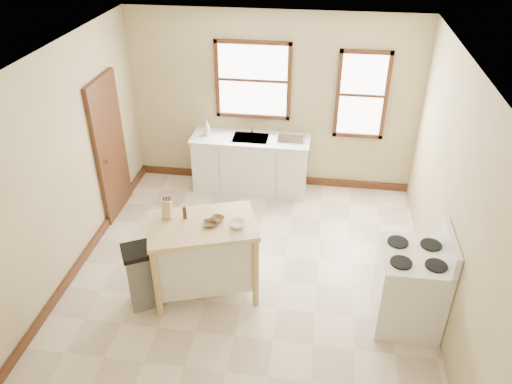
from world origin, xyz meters
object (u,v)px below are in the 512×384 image
at_px(soap_bottle_a, 207,128).
at_px(trash_bin, 144,276).
at_px(bowl_a, 210,224).
at_px(bowl_c, 237,224).
at_px(kitchen_island, 204,258).
at_px(knife_block, 167,210).
at_px(soap_bottle_b, 207,130).
at_px(pepper_grinder, 185,213).
at_px(bowl_b, 217,219).
at_px(dish_rack, 291,137).
at_px(gas_stove, 411,278).

xyz_separation_m(soap_bottle_a, trash_bin, (-0.15, -2.77, -0.64)).
bearing_deg(bowl_a, bowl_c, 3.41).
distance_m(kitchen_island, knife_block, 0.74).
height_order(soap_bottle_b, bowl_c, soap_bottle_b).
xyz_separation_m(soap_bottle_b, pepper_grinder, (0.30, -2.41, 0.07)).
relative_size(soap_bottle_a, bowl_a, 1.47).
bearing_deg(bowl_b, bowl_c, -19.48).
relative_size(soap_bottle_b, bowl_a, 1.04).
xyz_separation_m(kitchen_island, knife_block, (-0.42, 0.07, 0.60)).
distance_m(dish_rack, kitchen_island, 2.68).
distance_m(bowl_b, trash_bin, 1.10).
relative_size(kitchen_island, pepper_grinder, 8.18).
relative_size(soap_bottle_b, bowl_b, 1.14).
bearing_deg(kitchen_island, pepper_grinder, 141.50).
height_order(soap_bottle_b, knife_block, knife_block).
bearing_deg(knife_block, trash_bin, -124.09).
bearing_deg(pepper_grinder, dish_rack, 67.05).
distance_m(knife_block, trash_bin, 0.83).
bearing_deg(knife_block, dish_rack, 61.57).
xyz_separation_m(soap_bottle_a, dish_rack, (1.32, 0.03, -0.07)).
xyz_separation_m(bowl_c, gas_stove, (1.96, -0.15, -0.42)).
distance_m(bowl_b, bowl_c, 0.26).
bearing_deg(bowl_c, trash_bin, -164.22).
height_order(bowl_b, trash_bin, bowl_b).
bearing_deg(bowl_c, kitchen_island, -179.46).
xyz_separation_m(dish_rack, bowl_c, (-0.41, -2.50, 0.06)).
xyz_separation_m(soap_bottle_a, pepper_grinder, (0.29, -2.40, 0.04)).
relative_size(knife_block, bowl_a, 1.19).
distance_m(bowl_a, trash_bin, 1.02).
bearing_deg(soap_bottle_a, bowl_c, -71.66).
height_order(dish_rack, pepper_grinder, pepper_grinder).
bearing_deg(kitchen_island, soap_bottle_a, 83.01).
bearing_deg(bowl_c, soap_bottle_a, 110.35).
distance_m(kitchen_island, gas_stove, 2.37).
relative_size(soap_bottle_b, bowl_c, 0.97).
bearing_deg(trash_bin, soap_bottle_b, 58.84).
bearing_deg(knife_block, soap_bottle_b, 90.68).
xyz_separation_m(soap_bottle_a, kitchen_island, (0.51, -2.48, -0.54)).
relative_size(knife_block, trash_bin, 0.25).
bearing_deg(pepper_grinder, trash_bin, -139.58).
height_order(soap_bottle_a, bowl_b, soap_bottle_a).
xyz_separation_m(kitchen_island, bowl_c, (0.41, 0.00, 0.53)).
bearing_deg(dish_rack, trash_bin, -100.84).
distance_m(knife_block, gas_stove, 2.84).
bearing_deg(gas_stove, dish_rack, 120.33).
distance_m(kitchen_island, trash_bin, 0.73).
bearing_deg(knife_block, kitchen_island, -11.58).
bearing_deg(dish_rack, bowl_c, -82.39).
height_order(soap_bottle_b, bowl_a, soap_bottle_b).
bearing_deg(bowl_c, knife_block, 175.14).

